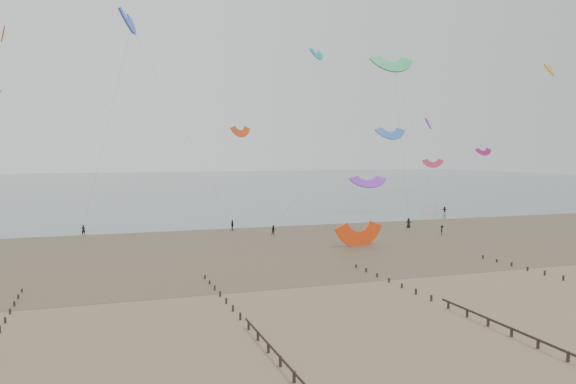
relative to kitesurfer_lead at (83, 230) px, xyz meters
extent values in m
plane|color=brown|center=(27.14, -50.15, -0.88)|extent=(500.00, 500.00, 0.00)
plane|color=#475654|center=(27.14, 149.85, -0.85)|extent=(500.00, 500.00, 0.00)
plane|color=#473A28|center=(27.14, -15.15, -0.86)|extent=(500.00, 500.00, 0.00)
ellipsoid|color=slate|center=(9.14, -28.15, -0.87)|extent=(23.60, 14.36, 0.01)
ellipsoid|color=slate|center=(39.14, -12.15, -0.87)|extent=(33.64, 18.32, 0.01)
ellipsoid|color=slate|center=(72.14, -20.15, -0.87)|extent=(19.65, 13.67, 0.01)
cube|color=black|center=(-4.86, -51.31, -0.63)|extent=(0.16, 0.16, 0.59)
cube|color=black|center=(-4.86, -48.67, -0.65)|extent=(0.16, 0.16, 0.57)
cube|color=black|center=(-4.86, -46.04, -0.66)|extent=(0.16, 0.16, 0.54)
cube|color=black|center=(-4.86, -43.41, -0.68)|extent=(0.16, 0.16, 0.51)
cube|color=black|center=(-4.86, -40.78, -0.69)|extent=(0.16, 0.16, 0.48)
cube|color=black|center=(-4.86, -38.15, -0.70)|extent=(0.16, 0.16, 0.45)
cube|color=black|center=(13.14, -67.10, -0.54)|extent=(0.16, 0.16, 0.77)
cube|color=black|center=(13.14, -64.46, -0.56)|extent=(0.16, 0.16, 0.74)
cube|color=black|center=(13.14, -61.83, -0.57)|extent=(0.16, 0.16, 0.71)
cube|color=black|center=(13.14, -59.20, -0.59)|extent=(0.16, 0.16, 0.68)
cube|color=black|center=(13.14, -56.57, -0.60)|extent=(0.16, 0.16, 0.65)
cube|color=black|center=(13.14, -53.94, -0.62)|extent=(0.16, 0.16, 0.62)
cube|color=black|center=(13.14, -51.31, -0.63)|extent=(0.16, 0.16, 0.59)
cube|color=black|center=(13.14, -48.67, -0.65)|extent=(0.16, 0.16, 0.57)
cube|color=black|center=(13.14, -46.04, -0.66)|extent=(0.16, 0.16, 0.54)
cube|color=black|center=(13.14, -43.41, -0.68)|extent=(0.16, 0.16, 0.51)
cube|color=black|center=(13.14, -40.78, -0.69)|extent=(0.16, 0.16, 0.48)
cube|color=black|center=(13.14, -38.15, -0.70)|extent=(0.16, 0.16, 0.45)
cube|color=black|center=(31.14, -69.73, -0.53)|extent=(0.16, 0.16, 0.80)
cube|color=black|center=(31.14, -67.10, -0.54)|extent=(0.16, 0.16, 0.77)
cube|color=black|center=(31.14, -64.46, -0.56)|extent=(0.16, 0.16, 0.74)
cube|color=black|center=(31.14, -61.83, -0.57)|extent=(0.16, 0.16, 0.71)
cube|color=black|center=(31.14, -59.20, -0.59)|extent=(0.16, 0.16, 0.68)
cube|color=black|center=(31.14, -56.57, -0.60)|extent=(0.16, 0.16, 0.65)
cube|color=black|center=(31.14, -53.94, -0.62)|extent=(0.16, 0.16, 0.62)
cube|color=black|center=(31.14, -51.31, -0.63)|extent=(0.16, 0.16, 0.59)
cube|color=black|center=(31.14, -48.67, -0.65)|extent=(0.16, 0.16, 0.57)
cube|color=black|center=(31.14, -46.04, -0.66)|extent=(0.16, 0.16, 0.54)
cube|color=black|center=(31.14, -43.41, -0.68)|extent=(0.16, 0.16, 0.51)
cube|color=black|center=(31.14, -40.78, -0.69)|extent=(0.16, 0.16, 0.48)
cube|color=black|center=(31.14, -38.15, -0.70)|extent=(0.16, 0.16, 0.45)
cube|color=black|center=(49.14, -51.31, -0.63)|extent=(0.16, 0.16, 0.59)
cube|color=black|center=(49.14, -48.67, -0.65)|extent=(0.16, 0.16, 0.57)
cube|color=black|center=(49.14, -46.04, -0.66)|extent=(0.16, 0.16, 0.54)
cube|color=black|center=(49.14, -43.41, -0.68)|extent=(0.16, 0.16, 0.51)
cube|color=black|center=(49.14, -40.78, -0.69)|extent=(0.16, 0.16, 0.48)
cube|color=black|center=(49.14, -38.15, -0.70)|extent=(0.16, 0.16, 0.45)
imported|color=black|center=(0.00, 0.00, 0.00)|extent=(0.70, 0.52, 1.76)
imported|color=black|center=(55.56, -9.22, 0.02)|extent=(1.05, 0.98, 1.80)
imported|color=black|center=(56.25, -18.60, -0.09)|extent=(1.06, 1.18, 1.59)
imported|color=black|center=(75.79, 9.22, -0.09)|extent=(1.41, 1.31, 1.57)
imported|color=black|center=(29.75, -9.90, -0.05)|extent=(0.81, 0.64, 1.66)
imported|color=black|center=(24.59, -2.12, 0.03)|extent=(0.94, 1.13, 1.81)
camera|label=1|loc=(2.37, -97.57, 12.74)|focal=35.00mm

